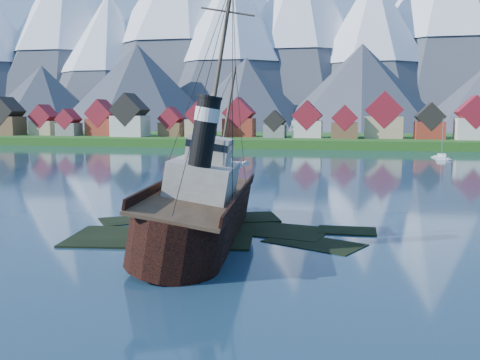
# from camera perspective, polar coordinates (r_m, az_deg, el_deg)

# --- Properties ---
(ground) EXTENTS (1400.00, 1400.00, 0.00)m
(ground) POSITION_cam_1_polar(r_m,az_deg,el_deg) (54.76, -4.71, -5.88)
(ground) COLOR #1B364D
(ground) RESTS_ON ground
(shoal) EXTENTS (31.71, 21.24, 1.14)m
(shoal) POSITION_cam_1_polar(r_m,az_deg,el_deg) (56.39, -2.34, -5.84)
(shoal) COLOR black
(shoal) RESTS_ON ground
(shore_bank) EXTENTS (600.00, 80.00, 3.20)m
(shore_bank) POSITION_cam_1_polar(r_m,az_deg,el_deg) (221.94, 8.04, 3.92)
(shore_bank) COLOR #1E4714
(shore_bank) RESTS_ON ground
(seawall) EXTENTS (600.00, 2.50, 2.00)m
(seawall) POSITION_cam_1_polar(r_m,az_deg,el_deg) (184.13, 7.20, 3.28)
(seawall) COLOR #3F3D38
(seawall) RESTS_ON ground
(town) EXTENTS (250.96, 16.69, 17.30)m
(town) POSITION_cam_1_polar(r_m,az_deg,el_deg) (209.00, -1.42, 6.25)
(town) COLOR maroon
(town) RESTS_ON ground
(mountains) EXTENTS (965.00, 340.00, 205.00)m
(mountains) POSITION_cam_1_polar(r_m,az_deg,el_deg) (538.11, 10.56, 15.29)
(mountains) COLOR #2D333D
(mountains) RESTS_ON ground
(tugboat_wreck) EXTENTS (7.44, 32.05, 25.40)m
(tugboat_wreck) POSITION_cam_1_polar(r_m,az_deg,el_deg) (53.60, -4.19, -2.69)
(tugboat_wreck) COLOR black
(tugboat_wreck) RESTS_ON ground
(sailboat_c) EXTENTS (8.87, 7.04, 11.81)m
(sailboat_c) POSITION_cam_1_polar(r_m,az_deg,el_deg) (130.15, -1.54, 1.85)
(sailboat_c) COLOR silver
(sailboat_c) RESTS_ON ground
(sailboat_e) EXTENTS (4.16, 10.15, 11.45)m
(sailboat_e) POSITION_cam_1_polar(r_m,az_deg,el_deg) (154.67, 20.69, 2.23)
(sailboat_e) COLOR silver
(sailboat_e) RESTS_ON ground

